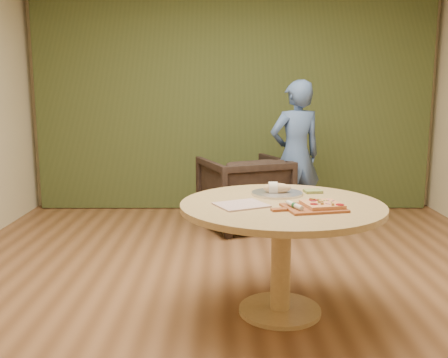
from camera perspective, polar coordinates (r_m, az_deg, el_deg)
room_shell at (r=3.27m, az=2.10°, el=8.95°), size 5.04×6.04×2.84m
curtain at (r=6.17m, az=1.06°, el=9.49°), size 4.80×0.14×2.78m
pedestal_table at (r=3.27m, az=6.59°, el=-5.14°), size 1.31×1.31×0.75m
pizza_paddle at (r=3.10m, az=10.04°, el=-3.28°), size 0.47×0.35×0.01m
flatbread_pizza at (r=3.12m, az=11.15°, el=-2.85°), size 0.26×0.26×0.04m
cutlery_roll at (r=3.05m, az=8.07°, el=-3.00°), size 0.09×0.19×0.03m
newspaper at (r=3.14m, az=1.98°, el=-2.97°), size 0.38×0.36×0.01m
serving_tray at (r=3.50m, az=6.09°, el=-1.63°), size 0.36×0.36×0.02m
bread_roll at (r=3.49m, az=5.95°, el=-1.05°), size 0.19×0.09×0.09m
green_packet at (r=3.59m, az=10.12°, el=-1.39°), size 0.13×0.12×0.02m
armchair at (r=5.36m, az=2.31°, el=-1.10°), size 1.05×1.02×0.85m
person_standing at (r=5.32m, az=8.17°, el=2.68°), size 0.66×0.54×1.57m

